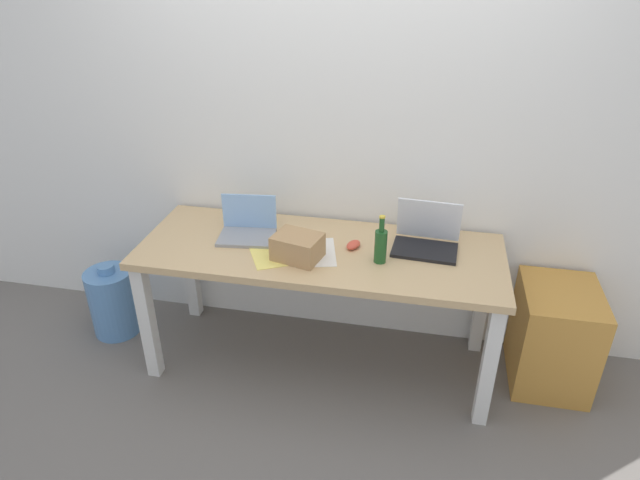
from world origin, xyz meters
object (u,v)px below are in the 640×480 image
at_px(desk, 320,264).
at_px(laptop_right, 426,239).
at_px(beer_bottle, 381,245).
at_px(water_cooler_jug, 113,301).
at_px(cardboard_box, 298,247).
at_px(filing_cabinet, 553,336).
at_px(laptop_left, 248,228).
at_px(computer_mouse, 353,245).

bearing_deg(desk, laptop_right, 12.03).
relative_size(beer_bottle, water_cooler_jug, 0.54).
height_order(cardboard_box, filing_cabinet, cardboard_box).
height_order(laptop_left, beer_bottle, beer_bottle).
xyz_separation_m(desk, computer_mouse, (0.17, 0.04, 0.11)).
bearing_deg(computer_mouse, water_cooler_jug, -158.44).
distance_m(desk, computer_mouse, 0.21).
bearing_deg(filing_cabinet, computer_mouse, -176.37).
xyz_separation_m(laptop_left, beer_bottle, (0.74, -0.13, 0.05)).
distance_m(laptop_right, computer_mouse, 0.38).
height_order(cardboard_box, water_cooler_jug, cardboard_box).
xyz_separation_m(laptop_left, computer_mouse, (0.58, -0.02, -0.03)).
bearing_deg(laptop_right, beer_bottle, -139.60).
xyz_separation_m(water_cooler_jug, filing_cabinet, (2.58, 0.09, 0.07)).
bearing_deg(cardboard_box, filing_cabinet, 9.67).
xyz_separation_m(beer_bottle, cardboard_box, (-0.41, -0.05, -0.03)).
bearing_deg(laptop_right, filing_cabinet, -0.25).
distance_m(desk, filing_cabinet, 1.33).
bearing_deg(desk, computer_mouse, 13.97).
relative_size(computer_mouse, water_cooler_jug, 0.21).
bearing_deg(cardboard_box, desk, 52.84).
bearing_deg(filing_cabinet, cardboard_box, -170.33).
bearing_deg(filing_cabinet, laptop_right, 179.75).
xyz_separation_m(laptop_left, laptop_right, (0.96, 0.06, 0.01)).
height_order(beer_bottle, water_cooler_jug, beer_bottle).
height_order(desk, water_cooler_jug, desk).
bearing_deg(beer_bottle, computer_mouse, 142.95).
bearing_deg(water_cooler_jug, beer_bottle, -3.39).
height_order(laptop_right, water_cooler_jug, laptop_right).
relative_size(beer_bottle, cardboard_box, 1.10).
bearing_deg(laptop_left, computer_mouse, -1.59).
xyz_separation_m(desk, laptop_left, (-0.41, 0.06, 0.14)).
bearing_deg(desk, filing_cabinet, 5.04).
height_order(laptop_right, cardboard_box, laptop_right).
distance_m(desk, laptop_left, 0.44).
bearing_deg(computer_mouse, laptop_left, -160.72).
xyz_separation_m(desk, laptop_right, (0.54, 0.12, 0.15)).
bearing_deg(cardboard_box, laptop_left, 151.06).
height_order(laptop_right, beer_bottle, beer_bottle).
distance_m(laptop_right, beer_bottle, 0.29).
height_order(desk, computer_mouse, computer_mouse).
xyz_separation_m(desk, filing_cabinet, (1.27, 0.11, -0.37)).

